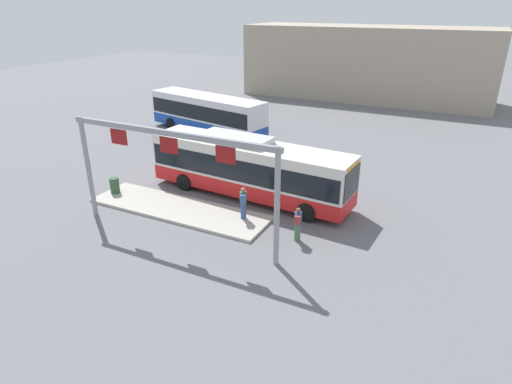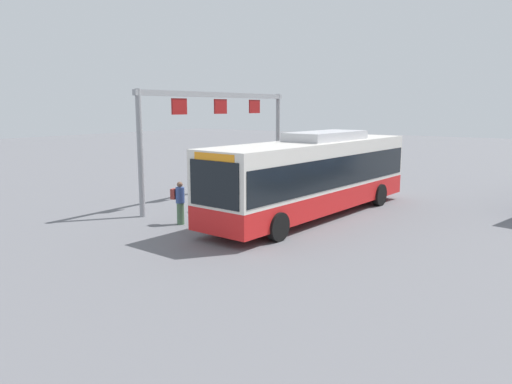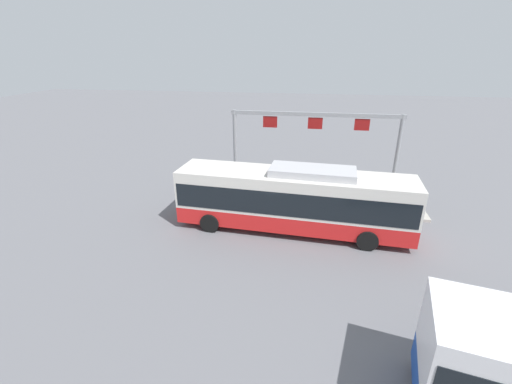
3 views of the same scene
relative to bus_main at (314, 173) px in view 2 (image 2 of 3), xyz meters
name	(u,v)px [view 2 (image 2 of 3)]	position (x,y,z in m)	size (l,w,h in m)	color
ground_plane	(313,216)	(0.01, 0.00, -1.81)	(120.00, 120.00, 0.00)	slate
platform_curb	(278,197)	(-2.47, -3.34, -1.73)	(10.00, 2.80, 0.16)	#B2ADA3
bus_main	(314,173)	(0.00, 0.00, 0.00)	(11.98, 3.32, 3.46)	red
person_boarding	(179,202)	(4.34, -3.48, -0.92)	(0.45, 0.59, 1.67)	#476B4C
person_waiting_near	(241,188)	(1.19, -2.89, -0.76)	(0.51, 0.60, 1.67)	#334C8C
platform_sign_gantry	(221,121)	(-0.90, -5.69, 2.01)	(10.71, 0.24, 5.20)	gray
trash_bin	(320,176)	(-6.88, -3.35, -1.20)	(0.52, 0.52, 0.90)	#2D5133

